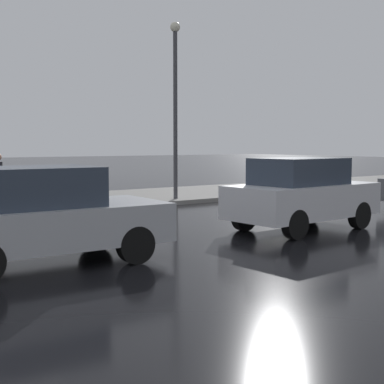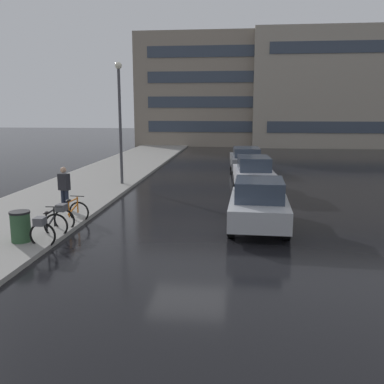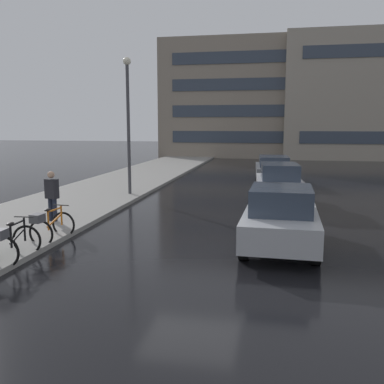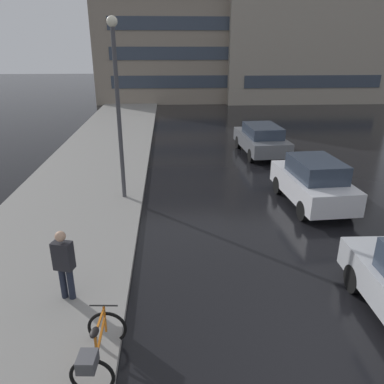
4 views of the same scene
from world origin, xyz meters
TOP-DOWN VIEW (x-y plane):
  - sidewalk_kerb at (-6.00, 10.00)m, footprint 4.80×60.00m
  - car_silver at (2.26, 0.53)m, footprint 1.96×4.01m
  - car_white at (2.28, 6.69)m, footprint 1.94×3.86m
  - streetlamp at (-4.25, 7.53)m, footprint 0.34×0.34m

SIDE VIEW (x-z plane):
  - sidewalk_kerb at x=-6.00m, z-range 0.00..0.14m
  - car_silver at x=2.26m, z-range -0.01..1.62m
  - car_white at x=2.28m, z-range 0.01..1.69m
  - streetlamp at x=-4.25m, z-range 0.62..6.66m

